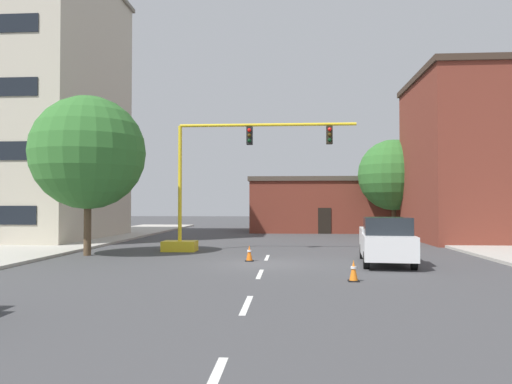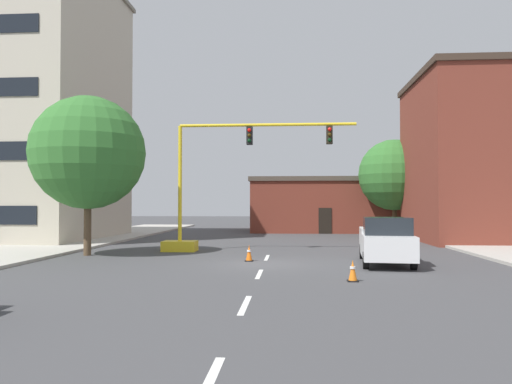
{
  "view_description": "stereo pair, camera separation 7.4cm",
  "coord_description": "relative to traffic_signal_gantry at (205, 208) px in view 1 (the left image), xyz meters",
  "views": [
    {
      "loc": [
        1.1,
        -21.01,
        2.54
      ],
      "look_at": [
        -0.72,
        5.34,
        3.17
      ],
      "focal_mm": 34.96,
      "sensor_mm": 36.0,
      "label": 1
    },
    {
      "loc": [
        1.18,
        -21.01,
        2.54
      ],
      "look_at": [
        -0.72,
        5.34,
        3.17
      ],
      "focal_mm": 34.96,
      "sensor_mm": 36.0,
      "label": 2
    }
  ],
  "objects": [
    {
      "name": "lane_stripe_seg_3",
      "position": [
        3.44,
        -2.88,
        -2.31
      ],
      "size": [
        0.16,
        2.4,
        0.01
      ],
      "primitive_type": "cube",
      "color": "silver",
      "rests_on": "ground_plane"
    },
    {
      "name": "traffic_cone_roadside_b",
      "position": [
        2.72,
        -4.38,
        -1.97
      ],
      "size": [
        0.36,
        0.36,
        0.71
      ],
      "color": "black",
      "rests_on": "ground_plane"
    },
    {
      "name": "building_tall_left",
      "position": [
        -16.15,
        8.09,
        7.24
      ],
      "size": [
        15.02,
        13.51,
        19.1
      ],
      "color": "beige",
      "rests_on": "ground_plane"
    },
    {
      "name": "tree_right_far",
      "position": [
        12.9,
        14.58,
        2.56
      ],
      "size": [
        5.75,
        5.75,
        7.76
      ],
      "color": "#4C3823",
      "rests_on": "ground_plane"
    },
    {
      "name": "lane_stripe_seg_0",
      "position": [
        3.44,
        -19.38,
        -2.31
      ],
      "size": [
        0.16,
        2.4,
        0.01
      ],
      "primitive_type": "cube",
      "color": "silver",
      "rests_on": "ground_plane"
    },
    {
      "name": "ground_plane",
      "position": [
        3.44,
        -5.38,
        -2.32
      ],
      "size": [
        160.0,
        160.0,
        0.0
      ],
      "primitive_type": "plane",
      "color": "#424244"
    },
    {
      "name": "sidewalk_left",
      "position": [
        -9.6,
        2.62,
        -2.25
      ],
      "size": [
        6.0,
        56.0,
        0.14
      ],
      "primitive_type": "cube",
      "color": "#B2ADA3",
      "rests_on": "ground_plane"
    },
    {
      "name": "tree_left_near",
      "position": [
        -5.43,
        -2.51,
        2.74
      ],
      "size": [
        5.59,
        5.59,
        7.87
      ],
      "color": "brown",
      "rests_on": "ground_plane"
    },
    {
      "name": "lane_stripe_seg_1",
      "position": [
        3.44,
        -13.88,
        -2.31
      ],
      "size": [
        0.16,
        2.4,
        0.01
      ],
      "primitive_type": "cube",
      "color": "silver",
      "rests_on": "ground_plane"
    },
    {
      "name": "traffic_signal_gantry",
      "position": [
        0.0,
        0.0,
        0.0
      ],
      "size": [
        10.3,
        1.2,
        6.83
      ],
      "color": "yellow",
      "rests_on": "ground_plane"
    },
    {
      "name": "building_brick_center",
      "position": [
        7.43,
        21.01,
        0.15
      ],
      "size": [
        13.11,
        10.0,
        4.91
      ],
      "color": "brown",
      "rests_on": "ground_plane"
    },
    {
      "name": "pickup_truck_white",
      "position": [
        8.57,
        -4.97,
        -1.34
      ],
      "size": [
        2.53,
        5.57,
        1.99
      ],
      "color": "white",
      "rests_on": "ground_plane"
    },
    {
      "name": "traffic_cone_roadside_a",
      "position": [
        6.6,
        -9.87,
        -1.97
      ],
      "size": [
        0.36,
        0.36,
        0.71
      ],
      "color": "black",
      "rests_on": "ground_plane"
    },
    {
      "name": "lane_stripe_seg_2",
      "position": [
        3.44,
        -8.38,
        -2.31
      ],
      "size": [
        0.16,
        2.4,
        0.01
      ],
      "primitive_type": "cube",
      "color": "silver",
      "rests_on": "ground_plane"
    },
    {
      "name": "sidewalk_right",
      "position": [
        16.48,
        2.62,
        -2.25
      ],
      "size": [
        6.0,
        56.0,
        0.14
      ],
      "primitive_type": "cube",
      "color": "#B2ADA3",
      "rests_on": "ground_plane"
    }
  ]
}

